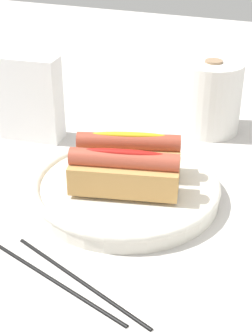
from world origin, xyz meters
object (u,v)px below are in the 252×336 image
Objects in this scene: chopstick_near at (79,279)px; napkin_box at (30,99)px; paper_towel_roll at (211,97)px; chopstick_far at (51,279)px; serving_bowl at (126,188)px; hotdog_front at (124,173)px; hotdog_back at (128,154)px.

napkin_box is at bearing 149.70° from chopstick_near.
napkin_box is at bearing -151.58° from paper_towel_roll.
paper_towel_roll is at bearing 99.29° from chopstick_far.
napkin_box is (-0.23, 0.12, 0.06)m from serving_bowl.
chopstick_near is at bearing -57.54° from napkin_box.
hotdog_front reaches higher than chopstick_far.
chopstick_near and chopstick_far have the same top height.
napkin_box is at bearing 157.24° from hotdog_back.
hotdog_back reaches higher than chopstick_near.
serving_bowl is 2.04× the size of paper_towel_roll.
paper_towel_roll reaches higher than chopstick_near.
chopstick_near is 1.00× the size of chopstick_far.
serving_bowl is 0.20m from chopstick_far.
hotdog_front is at bearing -38.29° from napkin_box.
hotdog_back is (-0.02, 0.05, 0.00)m from hotdog_front.
chopstick_far is (-0.02, -0.17, -0.05)m from hotdog_front.
hotdog_front is (0.01, -0.03, 0.04)m from serving_bowl.
hotdog_front reaches higher than chopstick_near.
hotdog_front is 0.17m from chopstick_near.
paper_towel_roll reaches higher than serving_bowl.
serving_bowl is at bearing 103.84° from chopstick_far.
hotdog_front is 1.18× the size of paper_towel_roll.
chopstick_near is (0.02, -0.19, -0.01)m from serving_bowl.
napkin_box reaches higher than chopstick_near.
hotdog_back is 0.26m from paper_towel_roll.
paper_towel_roll is (0.06, 0.25, 0.01)m from hotdog_back.
serving_bowl reaches higher than chopstick_near.
hotdog_back is 1.18× the size of paper_towel_roll.
paper_towel_roll is at bearing 106.32° from chopstick_near.
napkin_box is (-0.24, 0.15, 0.02)m from hotdog_front.
paper_towel_roll reaches higher than chopstick_far.
napkin_box reaches higher than chopstick_far.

